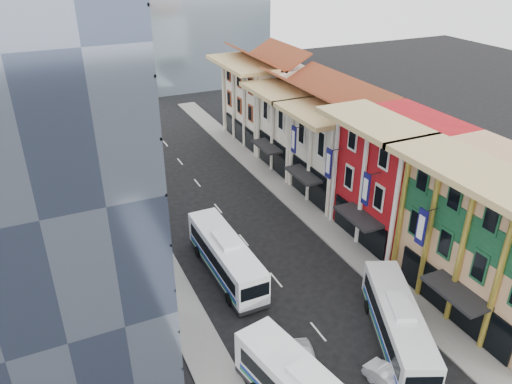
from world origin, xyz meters
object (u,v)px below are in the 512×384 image
bus_right (398,324)px  sedan_left (305,365)px  shophouse_tan (503,242)px  bus_left_far (226,256)px  sedan_right (392,383)px  office_tower (26,131)px

bus_right → sedan_left: bearing=-158.0°
shophouse_tan → sedan_left: bearing=-179.6°
bus_left_far → bus_right: bus_left_far is taller
shophouse_tan → bus_left_far: size_ratio=1.18×
bus_right → sedan_right: bearing=-108.3°
shophouse_tan → sedan_left: shophouse_tan is taller
office_tower → bus_right: (21.48, -14.35, -13.17)m
shophouse_tan → bus_right: bearing=-177.9°
sedan_left → bus_right: bearing=14.7°
shophouse_tan → bus_left_far: shophouse_tan is taller
sedan_right → sedan_left: bearing=130.2°
office_tower → bus_left_far: office_tower is taller
shophouse_tan → bus_right: (-9.52, -0.35, -4.17)m
office_tower → sedan_left: (14.06, -14.12, -14.22)m
sedan_left → sedan_right: (4.44, -3.53, -0.12)m
office_tower → sedan_left: size_ratio=6.51×
office_tower → sedan_right: size_ratio=7.50×
shophouse_tan → bus_right: 10.40m
shophouse_tan → office_tower: office_tower is taller
sedan_right → shophouse_tan: bearing=5.1°
shophouse_tan → bus_left_far: 22.03m
shophouse_tan → office_tower: 35.19m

